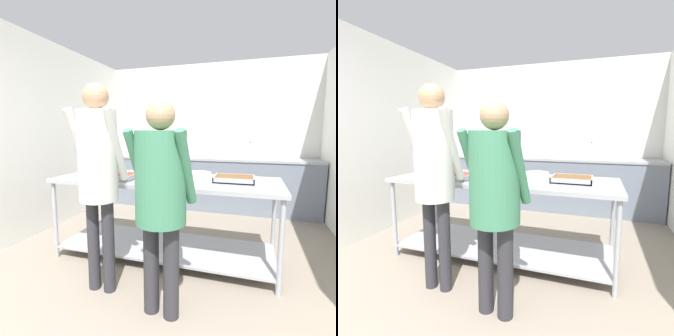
% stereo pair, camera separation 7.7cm
% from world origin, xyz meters
% --- Properties ---
extents(wall_rear, '(3.98, 0.06, 2.65)m').
position_xyz_m(wall_rear, '(0.00, 4.20, 1.32)').
color(wall_rear, silver).
rests_on(wall_rear, ground_plane).
extents(wall_left, '(0.06, 4.32, 2.65)m').
position_xyz_m(wall_left, '(-1.96, 2.10, 1.32)').
color(wall_left, silver).
rests_on(wall_left, ground_plane).
extents(back_counter, '(3.82, 0.65, 0.94)m').
position_xyz_m(back_counter, '(-0.00, 3.83, 0.47)').
color(back_counter, slate).
rests_on(back_counter, ground_plane).
extents(serving_counter, '(2.39, 0.87, 0.89)m').
position_xyz_m(serving_counter, '(-0.06, 1.77, 0.60)').
color(serving_counter, '#9EA0A8').
rests_on(serving_counter, ground_plane).
extents(broccoli_bowl, '(0.22, 0.22, 0.11)m').
position_xyz_m(broccoli_bowl, '(-0.87, 1.89, 0.93)').
color(broccoli_bowl, '#3D668C').
rests_on(broccoli_bowl, serving_counter).
extents(serving_tray_roast, '(0.38, 0.33, 0.05)m').
position_xyz_m(serving_tray_roast, '(-0.53, 1.61, 0.91)').
color(serving_tray_roast, '#9EA0A8').
rests_on(serving_tray_roast, serving_counter).
extents(sauce_pan, '(0.43, 0.29, 0.07)m').
position_xyz_m(sauce_pan, '(-0.09, 1.51, 0.93)').
color(sauce_pan, '#9EA0A8').
rests_on(sauce_pan, serving_counter).
extents(plate_stack, '(0.27, 0.27, 0.07)m').
position_xyz_m(plate_stack, '(0.29, 1.86, 0.92)').
color(plate_stack, white).
rests_on(plate_stack, serving_counter).
extents(serving_tray_vegetables, '(0.40, 0.33, 0.05)m').
position_xyz_m(serving_tray_vegetables, '(0.66, 1.82, 0.91)').
color(serving_tray_vegetables, '#9EA0A8').
rests_on(serving_tray_vegetables, serving_counter).
extents(guest_serving_left, '(0.42, 0.34, 1.77)m').
position_xyz_m(guest_serving_left, '(-0.40, 1.01, 1.11)').
color(guest_serving_left, '#2D2D33').
rests_on(guest_serving_left, ground_plane).
extents(guest_serving_right, '(0.50, 0.37, 1.61)m').
position_xyz_m(guest_serving_right, '(0.21, 0.87, 0.99)').
color(guest_serving_right, '#2D2D33').
rests_on(guest_serving_right, ground_plane).
extents(water_bottle, '(0.07, 0.07, 0.29)m').
position_xyz_m(water_bottle, '(0.79, 3.75, 1.07)').
color(water_bottle, silver).
rests_on(water_bottle, back_counter).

